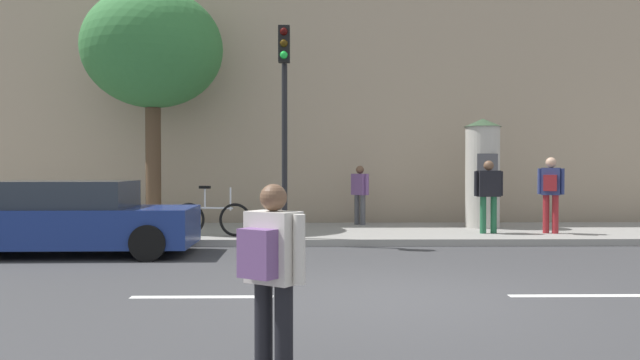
% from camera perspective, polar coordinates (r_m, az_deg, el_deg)
% --- Properties ---
extents(ground_plane, '(80.00, 80.00, 0.00)m').
position_cam_1_polar(ground_plane, '(8.14, 6.52, -10.47)').
color(ground_plane, '#38383A').
extents(sidewalk_curb, '(36.00, 4.00, 0.15)m').
position_cam_1_polar(sidewalk_curb, '(15.03, 3.04, -4.84)').
color(sidewalk_curb, gray).
rests_on(sidewalk_curb, ground_plane).
extents(lane_markings, '(25.80, 0.16, 0.01)m').
position_cam_1_polar(lane_markings, '(8.14, 6.52, -10.45)').
color(lane_markings, silver).
rests_on(lane_markings, ground_plane).
extents(building_backdrop, '(36.00, 5.00, 11.83)m').
position_cam_1_polar(building_backdrop, '(20.39, 2.05, 13.25)').
color(building_backdrop, tan).
rests_on(building_backdrop, ground_plane).
extents(traffic_light, '(0.24, 0.45, 4.42)m').
position_cam_1_polar(traffic_light, '(13.25, -3.26, 7.55)').
color(traffic_light, black).
rests_on(traffic_light, sidewalk_curb).
extents(poster_column, '(0.92, 0.92, 2.70)m').
position_cam_1_polar(poster_column, '(16.10, 14.54, 0.68)').
color(poster_column, '#B2ADA3').
rests_on(poster_column, sidewalk_curb).
extents(street_tree, '(3.46, 3.46, 5.92)m').
position_cam_1_polar(street_tree, '(16.43, -14.95, 11.35)').
color(street_tree, '#4C3826').
rests_on(street_tree, sidewalk_curb).
extents(pedestrian_with_backpack, '(0.50, 0.50, 1.52)m').
position_cam_1_polar(pedestrian_with_backpack, '(4.78, -4.43, -7.87)').
color(pedestrian_with_backpack, black).
rests_on(pedestrian_with_backpack, ground_plane).
extents(pedestrian_with_bag, '(0.68, 0.42, 1.65)m').
position_cam_1_polar(pedestrian_with_bag, '(14.69, 15.02, -0.84)').
color(pedestrian_with_bag, '#1E5938').
rests_on(pedestrian_with_bag, sidewalk_curb).
extents(pedestrian_tallest, '(0.53, 0.49, 1.72)m').
position_cam_1_polar(pedestrian_tallest, '(15.07, 20.22, -0.70)').
color(pedestrian_tallest, maroon).
rests_on(pedestrian_tallest, sidewalk_curb).
extents(pedestrian_near_pole, '(0.45, 0.48, 1.54)m').
position_cam_1_polar(pedestrian_near_pole, '(16.35, 3.64, -0.96)').
color(pedestrian_near_pole, '#4C4C51').
rests_on(pedestrian_near_pole, sidewalk_curb).
extents(bicycle_leaning, '(1.75, 0.37, 1.09)m').
position_cam_1_polar(bicycle_leaning, '(13.84, -9.79, -3.43)').
color(bicycle_leaning, black).
rests_on(bicycle_leaning, sidewalk_curb).
extents(parked_car_dark, '(4.40, 1.94, 1.39)m').
position_cam_1_polar(parked_car_dark, '(12.63, -21.51, -3.31)').
color(parked_car_dark, navy).
rests_on(parked_car_dark, ground_plane).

